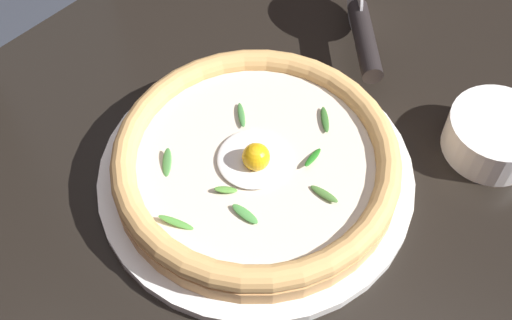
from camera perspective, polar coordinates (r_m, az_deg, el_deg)
ground_plane at (r=0.65m, az=-4.08°, el=-3.13°), size 2.40×2.40×0.03m
pizza_plate at (r=0.64m, az=0.00°, el=-1.35°), size 0.30×0.30×0.01m
pizza at (r=0.62m, az=-0.00°, el=-0.11°), size 0.27×0.27×0.05m
side_bowl at (r=0.69m, az=19.93°, el=2.06°), size 0.10×0.10×0.04m
pizza_cutter at (r=0.73m, az=9.14°, el=11.39°), size 0.15×0.10×0.08m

